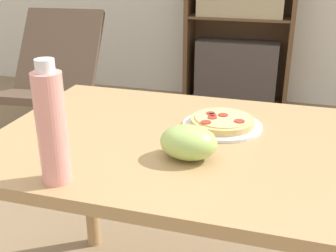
% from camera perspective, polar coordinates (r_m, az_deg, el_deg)
% --- Properties ---
extents(dining_table, '(1.06, 0.80, 0.75)m').
position_cam_1_polar(dining_table, '(1.31, 0.36, -5.97)').
color(dining_table, tan).
rests_on(dining_table, ground_plane).
extents(pizza_on_plate, '(0.25, 0.25, 0.04)m').
position_cam_1_polar(pizza_on_plate, '(1.33, 7.35, 0.44)').
color(pizza_on_plate, white).
rests_on(pizza_on_plate, dining_table).
extents(grape_bunch, '(0.16, 0.12, 0.09)m').
position_cam_1_polar(grape_bunch, '(1.12, 2.75, -2.23)').
color(grape_bunch, '#A8CC66').
rests_on(grape_bunch, dining_table).
extents(drink_bottle, '(0.07, 0.07, 0.30)m').
position_cam_1_polar(drink_bottle, '(1.00, -15.47, -0.10)').
color(drink_bottle, pink).
rests_on(drink_bottle, dining_table).
extents(lounge_chair_near, '(0.64, 0.81, 0.88)m').
position_cam_1_polar(lounge_chair_near, '(3.08, -15.26, 3.31)').
color(lounge_chair_near, black).
rests_on(lounge_chair_near, ground_plane).
extents(bookshelf, '(0.90, 0.32, 1.51)m').
position_cam_1_polar(bookshelf, '(3.69, 9.65, 13.27)').
color(bookshelf, brown).
rests_on(bookshelf, ground_plane).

